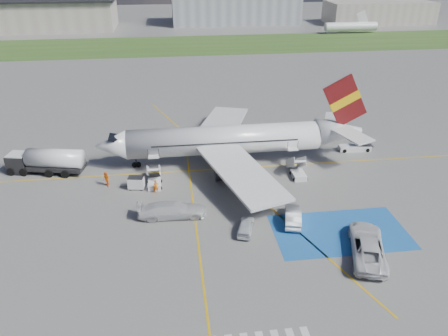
{
  "coord_description": "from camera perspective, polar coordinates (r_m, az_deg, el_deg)",
  "views": [
    {
      "loc": [
        -7.01,
        -40.0,
        26.9
      ],
      "look_at": [
        -1.11,
        5.45,
        3.5
      ],
      "focal_mm": 35.0,
      "sensor_mm": 36.0,
      "label": 1
    }
  ],
  "objects": [
    {
      "name": "gpu_cart",
      "position": [
        54.97,
        -11.4,
        -1.98
      ],
      "size": [
        2.11,
        1.54,
        1.61
      ],
      "rotation": [
        0.0,
        0.0,
        -0.17
      ],
      "color": "silver",
      "rests_on": "ground"
    },
    {
      "name": "van_white_a",
      "position": [
        45.01,
        18.28,
        -9.29
      ],
      "size": [
        4.96,
        7.27,
        2.49
      ],
      "primitive_type": "imported",
      "rotation": [
        0.0,
        0.0,
        2.83
      ],
      "color": "silver",
      "rests_on": "ground"
    },
    {
      "name": "airliner",
      "position": [
        59.5,
        1.44,
        3.77
      ],
      "size": [
        36.81,
        32.95,
        11.92
      ],
      "color": "silver",
      "rests_on": "ground"
    },
    {
      "name": "grass_strip",
      "position": [
        137.83,
        -4.51,
        15.71
      ],
      "size": [
        400.0,
        30.0,
        0.01
      ],
      "primitive_type": "cube",
      "color": "#2D4C1E",
      "rests_on": "ground"
    },
    {
      "name": "belt_loader",
      "position": [
        67.0,
        16.71,
        2.51
      ],
      "size": [
        5.0,
        2.08,
        1.47
      ],
      "rotation": [
        0.0,
        0.0,
        -0.06
      ],
      "color": "silver",
      "rests_on": "ground"
    },
    {
      "name": "terminal_east",
      "position": [
        188.34,
        19.54,
        18.63
      ],
      "size": [
        40.0,
        16.0,
        8.0
      ],
      "primitive_type": "cube",
      "color": "#9E9588",
      "rests_on": "ground"
    },
    {
      "name": "crew_nose",
      "position": [
        56.24,
        -15.15,
        -1.44
      ],
      "size": [
        1.1,
        1.18,
        1.94
      ],
      "primitive_type": "imported",
      "rotation": [
        0.0,
        0.0,
        -1.06
      ],
      "color": "orange",
      "rests_on": "ground"
    },
    {
      "name": "airstairs_aft",
      "position": [
        57.61,
        9.6,
        -0.5
      ],
      "size": [
        1.9,
        5.2,
        3.6
      ],
      "color": "silver",
      "rests_on": "ground"
    },
    {
      "name": "taxiway_line_main",
      "position": [
        58.96,
        0.25,
        -0.09
      ],
      "size": [
        120.0,
        0.2,
        0.01
      ],
      "primitive_type": "cube",
      "color": "gold",
      "rests_on": "ground"
    },
    {
      "name": "crew_aft",
      "position": [
        54.09,
        6.37,
        -1.94
      ],
      "size": [
        0.42,
        0.99,
        1.68
      ],
      "primitive_type": "imported",
      "rotation": [
        0.0,
        0.0,
        1.56
      ],
      "color": "orange",
      "rests_on": "ground"
    },
    {
      "name": "crew_fwd",
      "position": [
        53.53,
        -8.88,
        -2.43
      ],
      "size": [
        0.66,
        0.46,
        1.7
      ],
      "primitive_type": "imported",
      "rotation": [
        0.0,
        0.0,
        0.09
      ],
      "color": "orange",
      "rests_on": "ground"
    },
    {
      "name": "terminal_west",
      "position": [
        177.99,
        -24.2,
        17.78
      ],
      "size": [
        60.0,
        22.0,
        10.0
      ],
      "primitive_type": "cube",
      "color": "#9E9588",
      "rests_on": "ground"
    },
    {
      "name": "car_silver_b",
      "position": [
        48.13,
        8.99,
        -6.17
      ],
      "size": [
        2.84,
        5.12,
        1.6
      ],
      "primitive_type": "imported",
      "rotation": [
        0.0,
        0.0,
        2.89
      ],
      "color": "#ABADB2",
      "rests_on": "ground"
    },
    {
      "name": "terminal_centre",
      "position": [
        178.3,
        1.46,
        20.31
      ],
      "size": [
        48.0,
        18.0,
        12.0
      ],
      "primitive_type": "cube",
      "color": "gray",
      "rests_on": "ground"
    },
    {
      "name": "taxiway_line_cross",
      "position": [
        40.34,
        -2.74,
        -14.81
      ],
      "size": [
        0.2,
        60.0,
        0.01
      ],
      "primitive_type": "cube",
      "color": "gold",
      "rests_on": "ground"
    },
    {
      "name": "ground",
      "position": [
        48.71,
        2.14,
        -6.5
      ],
      "size": [
        400.0,
        400.0,
        0.0
      ],
      "primitive_type": "plane",
      "color": "#60605E",
      "rests_on": "ground"
    },
    {
      "name": "car_silver_a",
      "position": [
        46.2,
        2.86,
        -7.58
      ],
      "size": [
        2.66,
        4.22,
        1.34
      ],
      "primitive_type": "imported",
      "rotation": [
        0.0,
        0.0,
        2.85
      ],
      "color": "silver",
      "rests_on": "ground"
    },
    {
      "name": "van_white_b",
      "position": [
        48.6,
        -6.79,
        -5.19
      ],
      "size": [
        5.85,
        2.57,
        2.26
      ],
      "primitive_type": "imported",
      "rotation": [
        0.0,
        0.0,
        1.53
      ],
      "color": "silver",
      "rests_on": "ground"
    },
    {
      "name": "fuel_tanker",
      "position": [
        61.91,
        -22.14,
        0.63
      ],
      "size": [
        10.3,
        4.74,
        3.41
      ],
      "rotation": [
        0.0,
        0.0,
        -0.22
      ],
      "color": "black",
      "rests_on": "ground"
    },
    {
      "name": "staging_box",
      "position": [
        48.05,
        14.91,
        -8.05
      ],
      "size": [
        14.0,
        8.0,
        0.01
      ],
      "primitive_type": "cube",
      "color": "#1B57A4",
      "rests_on": "ground"
    },
    {
      "name": "airstairs_fwd",
      "position": [
        55.39,
        -9.08,
        -1.64
      ],
      "size": [
        1.9,
        5.2,
        3.6
      ],
      "color": "silver",
      "rests_on": "ground"
    },
    {
      "name": "taxiway_line_diag",
      "position": [
        58.96,
        0.25,
        -0.09
      ],
      "size": [
        20.71,
        56.45,
        0.01
      ],
      "primitive_type": "cube",
      "rotation": [
        0.0,
        0.0,
        0.35
      ],
      "color": "gold",
      "rests_on": "ground"
    }
  ]
}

